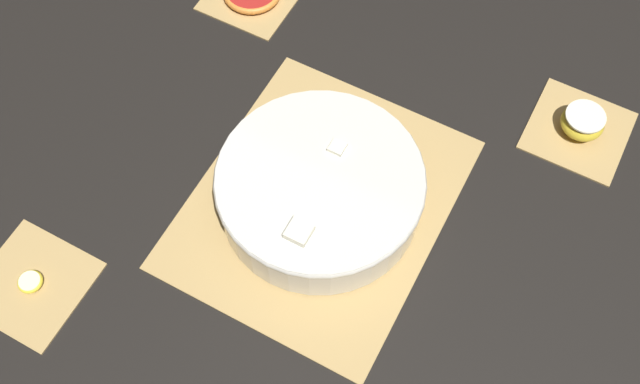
{
  "coord_description": "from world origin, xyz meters",
  "views": [
    {
      "loc": [
        -0.43,
        -0.23,
        0.96
      ],
      "look_at": [
        0.0,
        0.0,
        0.04
      ],
      "focal_mm": 42.0,
      "sensor_mm": 36.0,
      "label": 1
    }
  ],
  "objects": [
    {
      "name": "coaster_mat_far_left",
      "position": [
        -0.29,
        0.29,
        0.0
      ],
      "size": [
        0.14,
        0.14,
        0.01
      ],
      "color": "tan",
      "rests_on": "ground_plane"
    },
    {
      "name": "apple_half",
      "position": [
        0.29,
        -0.29,
        0.02
      ],
      "size": [
        0.06,
        0.06,
        0.04
      ],
      "color": "gold",
      "rests_on": "coaster_mat_near_right"
    },
    {
      "name": "fruit_salad_bowl",
      "position": [
        -0.0,
        0.0,
        0.05
      ],
      "size": [
        0.29,
        0.29,
        0.09
      ],
      "color": "silver",
      "rests_on": "bamboo_mat_center"
    },
    {
      "name": "banana_coin_single",
      "position": [
        -0.29,
        0.29,
        0.01
      ],
      "size": [
        0.03,
        0.03,
        0.01
      ],
      "color": "#F4EABC",
      "rests_on": "coaster_mat_far_left"
    },
    {
      "name": "coaster_mat_near_right",
      "position": [
        0.29,
        -0.29,
        0.0
      ],
      "size": [
        0.14,
        0.14,
        0.01
      ],
      "color": "tan",
      "rests_on": "ground_plane"
    },
    {
      "name": "bamboo_mat_center",
      "position": [
        0.0,
        0.0,
        0.0
      ],
      "size": [
        0.41,
        0.34,
        0.01
      ],
      "color": "tan",
      "rests_on": "ground_plane"
    },
    {
      "name": "ground_plane",
      "position": [
        0.0,
        0.0,
        0.0
      ],
      "size": [
        6.0,
        6.0,
        0.0
      ],
      "primitive_type": "plane",
      "color": "black"
    }
  ]
}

